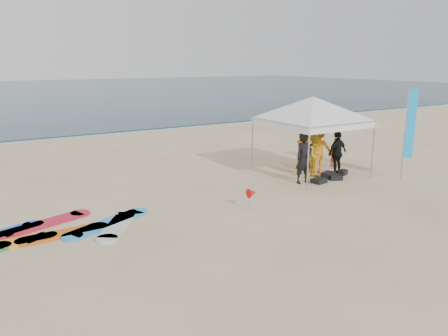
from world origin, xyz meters
The scene contains 14 objects.
ground centered at (0.00, 0.00, 0.00)m, with size 120.00×120.00×0.00m, color beige.
ocean centered at (0.00, 60.00, 0.04)m, with size 160.00×84.00×0.08m, color #0C2633.
shoreline_foam centered at (0.00, 18.20, 0.00)m, with size 160.00×1.20×0.01m, color silver.
person_black_a centered at (3.82, 3.33, 0.92)m, with size 0.67×0.44×1.83m, color black.
person_yellow centered at (4.70, 3.71, 0.83)m, with size 0.81×0.63×1.67m, color gold.
person_orange_a centered at (5.31, 4.18, 0.94)m, with size 1.21×0.70×1.88m, color orange.
person_black_b centered at (5.79, 3.63, 0.84)m, with size 0.99×0.41×1.69m, color black.
person_orange_b centered at (5.22, 4.87, 0.92)m, with size 0.90×0.59×1.84m, color orange.
person_seated centered at (6.60, 4.58, 0.41)m, with size 0.76×0.24×0.82m, color #F74A15.
canopy_tent centered at (4.90, 4.15, 2.99)m, with size 4.55×4.55×3.43m.
feather_flag centered at (7.54, 1.82, 2.00)m, with size 0.58×0.04×3.41m.
marker_pennant centered at (0.61, 1.97, 0.49)m, with size 0.28×0.28×0.64m.
gear_pile centered at (5.03, 3.20, 0.10)m, with size 2.07×0.84×0.22m.
surfboard_spread centered at (-5.08, 3.06, 0.04)m, with size 5.70×2.64×0.07m.
Camera 1 is at (-6.61, -8.05, 4.26)m, focal length 35.00 mm.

